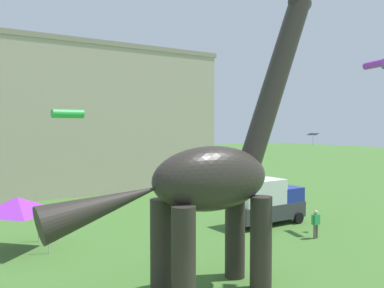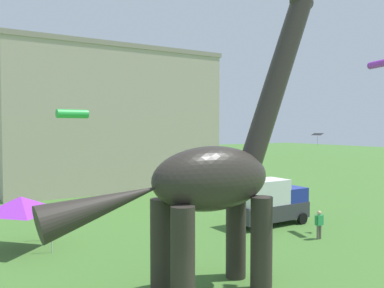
{
  "view_description": "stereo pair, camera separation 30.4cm",
  "coord_description": "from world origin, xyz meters",
  "views": [
    {
      "loc": [
        -7.47,
        -9.24,
        6.81
      ],
      "look_at": [
        1.0,
        4.23,
        6.15
      ],
      "focal_mm": 37.32,
      "sensor_mm": 36.0,
      "label": 1
    },
    {
      "loc": [
        -7.21,
        -9.4,
        6.81
      ],
      "look_at": [
        1.0,
        4.23,
        6.15
      ],
      "focal_mm": 37.32,
      "sensor_mm": 36.0,
      "label": 2
    }
  ],
  "objects": [
    {
      "name": "dinosaur_sculpture",
      "position": [
        1.77,
        4.02,
        4.73
      ],
      "size": [
        12.52,
        2.65,
        13.08
      ],
      "rotation": [
        0.0,
        0.0,
        -0.36
      ],
      "color": "#2D2823",
      "rests_on": "ground_plane"
    },
    {
      "name": "parked_box_truck",
      "position": [
        11.66,
        11.45,
        1.65
      ],
      "size": [
        5.64,
        2.37,
        3.2
      ],
      "rotation": [
        0.0,
        0.0,
        0.02
      ],
      "color": "#38383D",
      "rests_on": "ground_plane"
    },
    {
      "name": "person_strolling_adult",
      "position": [
        11.83,
        7.19,
        1.05
      ],
      "size": [
        0.65,
        0.29,
        1.74
      ],
      "rotation": [
        0.0,
        0.0,
        5.52
      ],
      "color": "#6B6056",
      "rests_on": "ground_plane"
    },
    {
      "name": "festival_canopy_tent",
      "position": [
        -4.05,
        14.19,
        2.54
      ],
      "size": [
        3.15,
        3.15,
        3.0
      ],
      "color": "#B2B2B7",
      "rests_on": "ground_plane"
    },
    {
      "name": "kite_mid_right",
      "position": [
        5.57,
        4.79,
        8.25
      ],
      "size": [
        0.5,
        0.5,
        0.53
      ],
      "color": "#287AE5"
    },
    {
      "name": "kite_mid_center",
      "position": [
        16.7,
        6.49,
        10.91
      ],
      "size": [
        1.65,
        1.76,
        0.5
      ],
      "color": "purple"
    },
    {
      "name": "kite_near_low",
      "position": [
        17.62,
        12.53,
        6.26
      ],
      "size": [
        0.81,
        0.94,
        1.0
      ],
      "color": "black"
    },
    {
      "name": "kite_apex",
      "position": [
        1.22,
        23.89,
        7.91
      ],
      "size": [
        2.62,
        2.29,
        0.75
      ],
      "color": "green"
    },
    {
      "name": "background_building_block",
      "position": [
        8.2,
        33.73,
        7.75
      ],
      "size": [
        23.77,
        9.13,
        15.48
      ],
      "color": "#B7A893",
      "rests_on": "ground_plane"
    }
  ]
}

